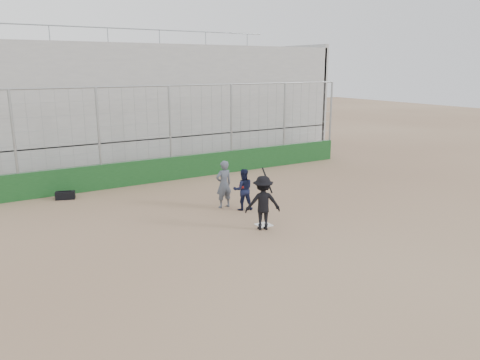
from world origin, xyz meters
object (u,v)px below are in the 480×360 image
catcher_crouched (243,196)px  umpire (224,187)px  batter_at_plate (263,203)px  equipment_bag (65,195)px

catcher_crouched → umpire: 0.78m
catcher_crouched → umpire: (-0.40, 0.61, 0.25)m
batter_at_plate → catcher_crouched: bearing=75.1°
catcher_crouched → equipment_bag: (-4.88, 4.57, -0.34)m
umpire → equipment_bag: umpire is taller
umpire → equipment_bag: 6.01m
equipment_bag → umpire: bearing=-41.5°
batter_at_plate → catcher_crouched: batter_at_plate is taller
catcher_crouched → equipment_bag: 6.70m
catcher_crouched → umpire: size_ratio=0.66×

